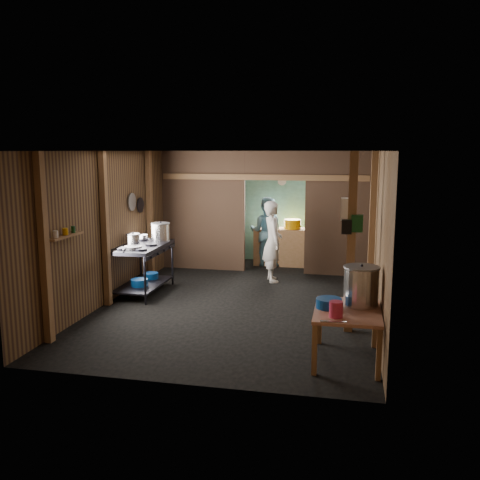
% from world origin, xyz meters
% --- Properties ---
extents(floor, '(4.50, 7.00, 0.00)m').
position_xyz_m(floor, '(0.00, 0.00, 0.00)').
color(floor, black).
rests_on(floor, ground).
extents(ceiling, '(4.50, 7.00, 0.00)m').
position_xyz_m(ceiling, '(0.00, 0.00, 2.60)').
color(ceiling, '#4B4744').
rests_on(ceiling, ground).
extents(wall_back, '(4.50, 0.00, 2.60)m').
position_xyz_m(wall_back, '(0.00, 3.50, 1.30)').
color(wall_back, brown).
rests_on(wall_back, ground).
extents(wall_front, '(4.50, 0.00, 2.60)m').
position_xyz_m(wall_front, '(0.00, -3.50, 1.30)').
color(wall_front, brown).
rests_on(wall_front, ground).
extents(wall_left, '(0.00, 7.00, 2.60)m').
position_xyz_m(wall_left, '(-2.25, 0.00, 1.30)').
color(wall_left, brown).
rests_on(wall_left, ground).
extents(wall_right, '(0.00, 7.00, 2.60)m').
position_xyz_m(wall_right, '(2.25, 0.00, 1.30)').
color(wall_right, brown).
rests_on(wall_right, ground).
extents(partition_left, '(1.85, 0.10, 2.60)m').
position_xyz_m(partition_left, '(-1.32, 2.20, 1.30)').
color(partition_left, '#4B3725').
rests_on(partition_left, floor).
extents(partition_right, '(1.35, 0.10, 2.60)m').
position_xyz_m(partition_right, '(1.57, 2.20, 1.30)').
color(partition_right, '#4B3725').
rests_on(partition_right, floor).
extents(partition_header, '(1.30, 0.10, 0.60)m').
position_xyz_m(partition_header, '(0.25, 2.20, 2.30)').
color(partition_header, '#4B3725').
rests_on(partition_header, wall_back).
extents(turquoise_panel, '(4.40, 0.06, 2.50)m').
position_xyz_m(turquoise_panel, '(0.00, 3.44, 1.25)').
color(turquoise_panel, '#7DC9BD').
rests_on(turquoise_panel, wall_back).
extents(back_counter, '(1.20, 0.50, 0.85)m').
position_xyz_m(back_counter, '(0.30, 2.95, 0.42)').
color(back_counter, '#956747').
rests_on(back_counter, floor).
extents(wall_clock, '(0.20, 0.03, 0.20)m').
position_xyz_m(wall_clock, '(0.25, 3.40, 1.90)').
color(wall_clock, white).
rests_on(wall_clock, wall_back).
extents(post_left_a, '(0.10, 0.12, 2.60)m').
position_xyz_m(post_left_a, '(-2.18, -2.60, 1.30)').
color(post_left_a, '#956747').
rests_on(post_left_a, floor).
extents(post_left_b, '(0.10, 0.12, 2.60)m').
position_xyz_m(post_left_b, '(-2.18, -0.80, 1.30)').
color(post_left_b, '#956747').
rests_on(post_left_b, floor).
extents(post_left_c, '(0.10, 0.12, 2.60)m').
position_xyz_m(post_left_c, '(-2.18, 1.20, 1.30)').
color(post_left_c, '#956747').
rests_on(post_left_c, floor).
extents(post_right, '(0.10, 0.12, 2.60)m').
position_xyz_m(post_right, '(2.18, -0.20, 1.30)').
color(post_right, '#956747').
rests_on(post_right, floor).
extents(post_free, '(0.12, 0.12, 2.60)m').
position_xyz_m(post_free, '(1.85, -1.30, 1.30)').
color(post_free, '#956747').
rests_on(post_free, floor).
extents(cross_beam, '(4.40, 0.12, 0.12)m').
position_xyz_m(cross_beam, '(0.00, 2.15, 2.05)').
color(cross_beam, '#956747').
rests_on(cross_beam, wall_left).
extents(pan_lid_big, '(0.03, 0.34, 0.34)m').
position_xyz_m(pan_lid_big, '(-2.21, 0.40, 1.65)').
color(pan_lid_big, slate).
rests_on(pan_lid_big, wall_left).
extents(pan_lid_small, '(0.03, 0.30, 0.30)m').
position_xyz_m(pan_lid_small, '(-2.21, 0.80, 1.55)').
color(pan_lid_small, black).
rests_on(pan_lid_small, wall_left).
extents(wall_shelf, '(0.14, 0.80, 0.03)m').
position_xyz_m(wall_shelf, '(-2.15, -2.10, 1.40)').
color(wall_shelf, '#956747').
rests_on(wall_shelf, wall_left).
extents(jar_white, '(0.07, 0.07, 0.10)m').
position_xyz_m(jar_white, '(-2.15, -2.35, 1.47)').
color(jar_white, white).
rests_on(jar_white, wall_shelf).
extents(jar_yellow, '(0.08, 0.08, 0.10)m').
position_xyz_m(jar_yellow, '(-2.15, -2.10, 1.47)').
color(jar_yellow, '#CA8403').
rests_on(jar_yellow, wall_shelf).
extents(jar_green, '(0.06, 0.06, 0.10)m').
position_xyz_m(jar_green, '(-2.15, -1.88, 1.47)').
color(jar_green, '#12451C').
rests_on(jar_green, wall_shelf).
extents(bag_white, '(0.22, 0.15, 0.32)m').
position_xyz_m(bag_white, '(1.80, -1.22, 1.78)').
color(bag_white, white).
rests_on(bag_white, post_free).
extents(bag_green, '(0.16, 0.12, 0.24)m').
position_xyz_m(bag_green, '(1.92, -1.36, 1.60)').
color(bag_green, '#12451C').
rests_on(bag_green, post_free).
extents(bag_black, '(0.14, 0.10, 0.20)m').
position_xyz_m(bag_black, '(1.78, -1.38, 1.55)').
color(bag_black, black).
rests_on(bag_black, post_free).
extents(gas_range, '(0.79, 1.53, 0.90)m').
position_xyz_m(gas_range, '(-1.88, 0.02, 0.45)').
color(gas_range, black).
rests_on(gas_range, floor).
extents(prep_table, '(0.81, 1.12, 0.66)m').
position_xyz_m(prep_table, '(1.83, -2.41, 0.33)').
color(prep_table, tan).
rests_on(prep_table, floor).
extents(stove_pot_large, '(0.42, 0.42, 0.36)m').
position_xyz_m(stove_pot_large, '(-1.71, 0.55, 1.06)').
color(stove_pot_large, '#B9B9B9').
rests_on(stove_pot_large, gas_range).
extents(stove_pot_med, '(0.29, 0.29, 0.22)m').
position_xyz_m(stove_pot_med, '(-2.05, 0.02, 0.99)').
color(stove_pot_med, '#B9B9B9').
rests_on(stove_pot_med, gas_range).
extents(stove_saucepan, '(0.18, 0.18, 0.11)m').
position_xyz_m(stove_saucepan, '(-2.05, 0.52, 0.96)').
color(stove_saucepan, '#B9B9B9').
rests_on(stove_saucepan, gas_range).
extents(frying_pan, '(0.45, 0.60, 0.07)m').
position_xyz_m(frying_pan, '(-1.88, -0.38, 0.93)').
color(frying_pan, slate).
rests_on(frying_pan, gas_range).
extents(blue_tub_front, '(0.31, 0.31, 0.13)m').
position_xyz_m(blue_tub_front, '(-1.88, -0.14, 0.24)').
color(blue_tub_front, navy).
rests_on(blue_tub_front, gas_range).
extents(blue_tub_back, '(0.28, 0.28, 0.11)m').
position_xyz_m(blue_tub_back, '(-1.88, 0.42, 0.23)').
color(blue_tub_back, navy).
rests_on(blue_tub_back, gas_range).
extents(stock_pot, '(0.60, 0.60, 0.53)m').
position_xyz_m(stock_pot, '(1.99, -2.19, 0.90)').
color(stock_pot, '#B9B9B9').
rests_on(stock_pot, prep_table).
extents(wash_basin, '(0.43, 0.43, 0.12)m').
position_xyz_m(wash_basin, '(1.60, -2.38, 0.72)').
color(wash_basin, navy).
rests_on(wash_basin, prep_table).
extents(pink_bucket, '(0.20, 0.20, 0.19)m').
position_xyz_m(pink_bucket, '(1.69, -2.75, 0.76)').
color(pink_bucket, '#B82849').
rests_on(pink_bucket, prep_table).
extents(knife, '(0.30, 0.07, 0.01)m').
position_xyz_m(knife, '(1.67, -2.93, 0.67)').
color(knife, '#B9B9B9').
rests_on(knife, prep_table).
extents(yellow_tub, '(0.39, 0.39, 0.21)m').
position_xyz_m(yellow_tub, '(0.56, 2.95, 0.96)').
color(yellow_tub, '#CA8403').
rests_on(yellow_tub, back_counter).
extents(red_cup, '(0.11, 0.11, 0.12)m').
position_xyz_m(red_cup, '(0.06, 2.95, 0.91)').
color(red_cup, '#B92E42').
rests_on(red_cup, back_counter).
extents(cook, '(0.57, 0.69, 1.62)m').
position_xyz_m(cook, '(0.33, 1.41, 0.81)').
color(cook, white).
rests_on(cook, floor).
extents(worker_back, '(0.77, 0.60, 1.57)m').
position_xyz_m(worker_back, '(-0.03, 2.84, 0.78)').
color(worker_back, '#5B8D9E').
rests_on(worker_back, floor).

